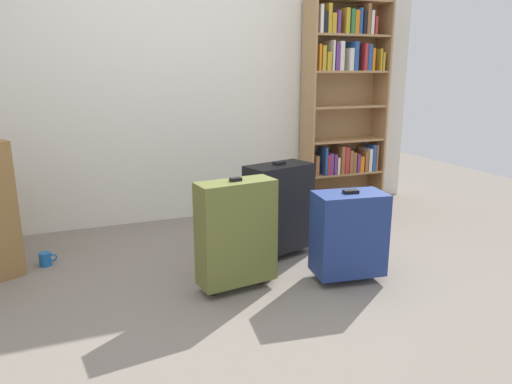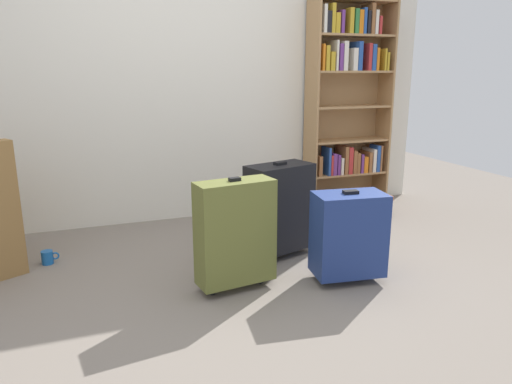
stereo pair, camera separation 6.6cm
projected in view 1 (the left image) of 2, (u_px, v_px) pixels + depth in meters
ground_plane at (247, 299)px, 2.85m from camera, size 8.48×8.48×0.00m
back_wall at (174, 73)px, 4.13m from camera, size 4.85×0.10×2.60m
bookshelf at (343, 99)px, 4.59m from camera, size 0.82×0.27×1.95m
mug at (46, 259)px, 3.32m from camera, size 0.12×0.08×0.10m
storage_box at (358, 205)px, 4.41m from camera, size 0.49×0.28×0.22m
suitcase_olive at (236, 232)px, 2.90m from camera, size 0.50×0.26×0.71m
suitcase_black at (279, 207)px, 3.44m from camera, size 0.53×0.37×0.70m
suitcase_navy_blue at (349, 233)px, 3.04m from camera, size 0.47×0.31×0.60m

